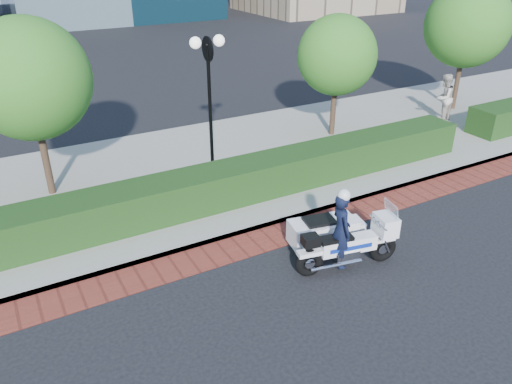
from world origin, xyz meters
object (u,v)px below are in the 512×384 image
pedestrian (444,98)px  tree_b (29,79)px  tree_c (337,55)px  police_motorcycle (337,235)px  lamppost (209,87)px  tree_d (468,25)px

pedestrian → tree_b: bearing=-19.6°
tree_c → police_motorcycle: tree_c is taller
tree_b → tree_c: tree_b is taller
lamppost → pedestrian: lamppost is taller
tree_d → pedestrian: 3.22m
pedestrian → lamppost: bearing=-14.0°
lamppost → tree_c: tree_c is taller
tree_d → tree_c: bearing=-180.0°
police_motorcycle → tree_d: bearing=41.1°
lamppost → tree_b: size_ratio=0.86×
tree_c → police_motorcycle: size_ratio=1.73×
lamppost → pedestrian: bearing=2.0°
tree_c → pedestrian: bearing=-11.2°
lamppost → pedestrian: 10.39m
police_motorcycle → pedestrian: size_ratio=1.32×
tree_c → police_motorcycle: bearing=-126.4°
tree_b → police_motorcycle: 8.79m
lamppost → police_motorcycle: (0.67, -5.25, -2.27)m
tree_c → tree_d: tree_d is taller
tree_b → police_motorcycle: size_ratio=1.96×
tree_b → police_motorcycle: bearing=-51.7°
tree_b → pedestrian: tree_b is taller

